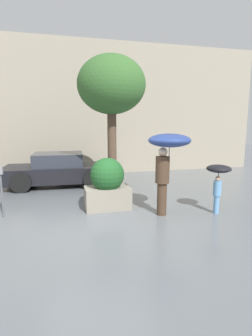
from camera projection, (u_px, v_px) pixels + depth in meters
ground_plane at (95, 226)px, 6.09m from camera, size 40.00×40.00×0.00m
building_facade at (75, 109)px, 11.79m from camera, size 18.00×0.30×6.00m
planter_box at (107, 184)px, 7.22m from camera, size 1.24×0.94×1.43m
person_adult at (167, 152)px, 6.52m from camera, size 1.05×1.05×2.10m
person_child at (218, 175)px, 6.82m from camera, size 0.63×0.63×1.29m
parked_car_near at (59, 170)px, 9.97m from camera, size 4.04×2.07×1.24m
street_tree at (111, 87)px, 8.18m from camera, size 2.14×2.14×4.45m
parking_meter at (1, 181)px, 6.50m from camera, size 0.14×0.14×1.31m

